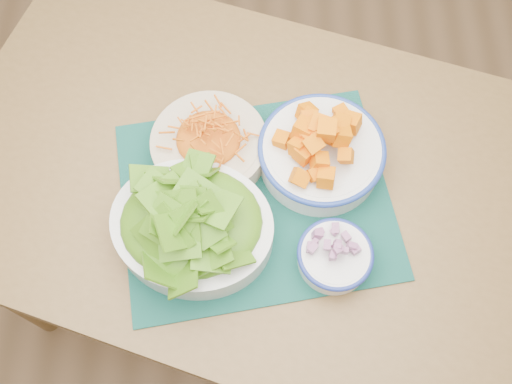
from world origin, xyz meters
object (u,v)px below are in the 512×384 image
(squash_bowl, at_px, (322,148))
(lettuce_bowl, at_px, (192,222))
(onion_bowl, at_px, (335,255))
(placemat, at_px, (256,199))
(carrot_bowl, at_px, (209,142))
(table, at_px, (237,192))

(squash_bowl, bearing_deg, lettuce_bowl, -146.62)
(squash_bowl, distance_m, onion_bowl, 0.20)
(placemat, bearing_deg, squash_bowl, 22.60)
(squash_bowl, relative_size, lettuce_bowl, 0.71)
(squash_bowl, xyz_separation_m, onion_bowl, (0.02, -0.20, -0.02))
(carrot_bowl, bearing_deg, lettuce_bowl, -96.91)
(table, bearing_deg, lettuce_bowl, -98.87)
(carrot_bowl, xyz_separation_m, onion_bowl, (0.23, -0.21, -0.01))
(table, xyz_separation_m, squash_bowl, (0.16, 0.02, 0.17))
(placemat, bearing_deg, lettuce_bowl, -157.75)
(carrot_bowl, xyz_separation_m, squash_bowl, (0.21, -0.02, 0.02))
(placemat, bearing_deg, carrot_bowl, 121.91)
(squash_bowl, relative_size, onion_bowl, 1.51)
(lettuce_bowl, bearing_deg, squash_bowl, 46.02)
(onion_bowl, bearing_deg, table, 134.41)
(table, xyz_separation_m, lettuce_bowl, (-0.07, -0.14, 0.17))
(placemat, bearing_deg, table, 111.60)
(carrot_bowl, xyz_separation_m, lettuce_bowl, (-0.02, -0.17, 0.02))
(carrot_bowl, bearing_deg, table, -33.63)
(carrot_bowl, relative_size, squash_bowl, 0.97)
(squash_bowl, bearing_deg, onion_bowl, -84.74)
(lettuce_bowl, bearing_deg, carrot_bowl, 95.73)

